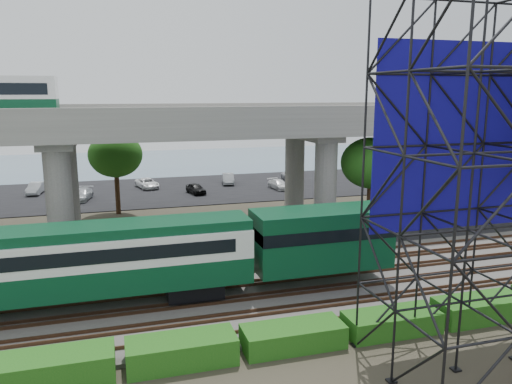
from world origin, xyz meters
name	(u,v)px	position (x,y,z in m)	size (l,w,h in m)	color
ground	(246,310)	(0.00, 0.00, 0.00)	(140.00, 140.00, 0.00)	#474233
ballast_bed	(237,294)	(0.00, 2.00, 0.10)	(90.00, 12.00, 0.20)	slate
service_road	(208,250)	(0.00, 10.50, 0.04)	(90.00, 5.00, 0.08)	black
parking_lot	(170,190)	(0.00, 34.00, 0.04)	(90.00, 18.00, 0.08)	black
harbor_water	(153,165)	(0.00, 56.00, 0.01)	(140.00, 40.00, 0.03)	slate
rail_tracks	(237,291)	(0.00, 2.00, 0.28)	(90.00, 9.52, 0.16)	#472D1E
commuter_train	(109,258)	(-6.81, 2.00, 2.88)	(29.30, 3.06, 4.30)	black
overpass	(179,132)	(-1.16, 16.00, 8.21)	(80.00, 12.00, 12.40)	#9E9B93
scaffold_tower	(503,191)	(8.28, -7.98, 7.47)	(9.36, 6.36, 15.00)	black
hedge_strip	(293,335)	(1.01, -4.30, 0.56)	(34.60, 1.80, 1.20)	#175313
trees	(135,166)	(-4.67, 16.17, 5.57)	(40.94, 16.94, 7.69)	#382314
suv	(47,254)	(-10.84, 10.47, 0.76)	(2.26, 4.91, 1.36)	black
parked_cars	(158,186)	(-1.42, 33.63, 0.68)	(37.89, 9.47, 1.30)	white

